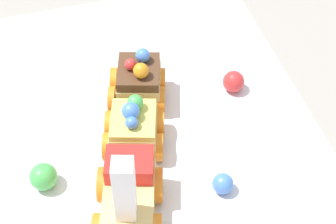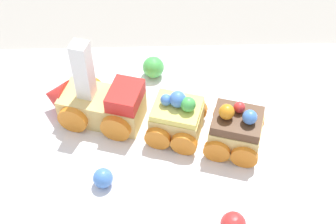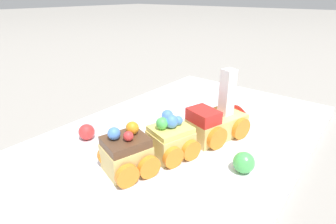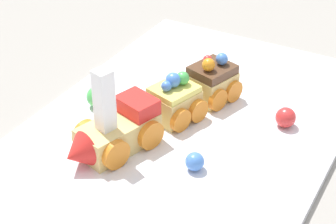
{
  "view_description": "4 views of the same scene",
  "coord_description": "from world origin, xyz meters",
  "px_view_note": "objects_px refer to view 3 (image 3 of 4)",
  "views": [
    {
      "loc": [
        0.37,
        -0.1,
        0.55
      ],
      "look_at": [
        -0.03,
        0.01,
        0.08
      ],
      "focal_mm": 60.0,
      "sensor_mm": 36.0,
      "label": 1
    },
    {
      "loc": [
        -0.03,
        0.38,
        0.49
      ],
      "look_at": [
        -0.04,
        0.0,
        0.08
      ],
      "focal_mm": 50.0,
      "sensor_mm": 36.0,
      "label": 2
    },
    {
      "loc": [
        -0.34,
        -0.25,
        0.25
      ],
      "look_at": [
        0.01,
        0.03,
        0.05
      ],
      "focal_mm": 28.0,
      "sensor_mm": 36.0,
      "label": 3
    },
    {
      "loc": [
        0.54,
        0.3,
        0.46
      ],
      "look_at": [
        -0.02,
        -0.02,
        0.04
      ],
      "focal_mm": 60.0,
      "sensor_mm": 36.0,
      "label": 4
    }
  ],
  "objects_px": {
    "cake_car_lemon": "(170,140)",
    "cake_car_chocolate": "(128,154)",
    "cake_train_locomotive": "(221,121)",
    "gumball_blue": "(167,116)",
    "gumball_red": "(87,132)",
    "gumball_green": "(244,162)"
  },
  "relations": [
    {
      "from": "cake_car_lemon",
      "to": "cake_car_chocolate",
      "type": "relative_size",
      "value": 1.0
    },
    {
      "from": "cake_car_lemon",
      "to": "gumball_red",
      "type": "bearing_deg",
      "value": 127.27
    },
    {
      "from": "cake_car_lemon",
      "to": "cake_car_chocolate",
      "type": "height_order",
      "value": "cake_car_chocolate"
    },
    {
      "from": "cake_car_lemon",
      "to": "gumball_blue",
      "type": "distance_m",
      "value": 0.12
    },
    {
      "from": "cake_car_chocolate",
      "to": "gumball_blue",
      "type": "height_order",
      "value": "cake_car_chocolate"
    },
    {
      "from": "cake_car_lemon",
      "to": "cake_car_chocolate",
      "type": "bearing_deg",
      "value": 179.83
    },
    {
      "from": "cake_train_locomotive",
      "to": "gumball_blue",
      "type": "relative_size",
      "value": 5.94
    },
    {
      "from": "gumball_blue",
      "to": "gumball_green",
      "type": "relative_size",
      "value": 0.77
    },
    {
      "from": "gumball_blue",
      "to": "cake_car_lemon",
      "type": "bearing_deg",
      "value": -138.98
    },
    {
      "from": "cake_car_chocolate",
      "to": "gumball_green",
      "type": "bearing_deg",
      "value": -35.98
    },
    {
      "from": "cake_train_locomotive",
      "to": "gumball_blue",
      "type": "distance_m",
      "value": 0.11
    },
    {
      "from": "cake_car_chocolate",
      "to": "gumball_green",
      "type": "relative_size",
      "value": 2.75
    },
    {
      "from": "cake_car_chocolate",
      "to": "gumball_red",
      "type": "xyz_separation_m",
      "value": [
        0.02,
        0.13,
        -0.01
      ]
    },
    {
      "from": "cake_train_locomotive",
      "to": "cake_car_lemon",
      "type": "height_order",
      "value": "cake_train_locomotive"
    },
    {
      "from": "cake_car_lemon",
      "to": "gumball_green",
      "type": "bearing_deg",
      "value": -58.45
    },
    {
      "from": "gumball_red",
      "to": "cake_car_chocolate",
      "type": "bearing_deg",
      "value": -97.83
    },
    {
      "from": "cake_car_lemon",
      "to": "cake_train_locomotive",
      "type": "bearing_deg",
      "value": 0.01
    },
    {
      "from": "cake_train_locomotive",
      "to": "gumball_red",
      "type": "xyz_separation_m",
      "value": [
        -0.16,
        0.18,
        -0.01
      ]
    },
    {
      "from": "cake_car_lemon",
      "to": "cake_car_chocolate",
      "type": "xyz_separation_m",
      "value": [
        -0.07,
        0.02,
        0.0
      ]
    },
    {
      "from": "gumball_green",
      "to": "gumball_red",
      "type": "relative_size",
      "value": 1.11
    },
    {
      "from": "cake_train_locomotive",
      "to": "gumball_green",
      "type": "relative_size",
      "value": 4.56
    },
    {
      "from": "gumball_blue",
      "to": "gumball_red",
      "type": "relative_size",
      "value": 0.85
    }
  ]
}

